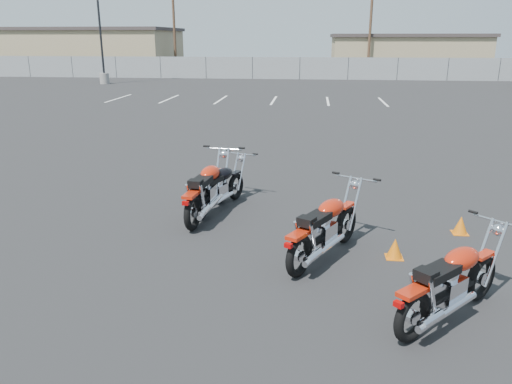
# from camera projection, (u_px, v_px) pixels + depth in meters

# --- Properties ---
(ground) EXTENTS (120.00, 120.00, 0.00)m
(ground) POSITION_uv_depth(u_px,v_px,m) (241.00, 237.00, 8.79)
(ground) COLOR black
(ground) RESTS_ON ground
(motorcycle_front_red) EXTENTS (0.91, 2.37, 1.16)m
(motorcycle_front_red) POSITION_uv_depth(u_px,v_px,m) (208.00, 190.00, 9.69)
(motorcycle_front_red) COLOR black
(motorcycle_front_red) RESTS_ON ground
(motorcycle_second_black) EXTENTS (1.10, 2.02, 1.00)m
(motorcycle_second_black) POSITION_uv_depth(u_px,v_px,m) (220.00, 187.00, 10.10)
(motorcycle_second_black) COLOR black
(motorcycle_second_black) RESTS_ON ground
(motorcycle_third_red) EXTENTS (1.50, 2.19, 1.12)m
(motorcycle_third_red) POSITION_uv_depth(u_px,v_px,m) (325.00, 228.00, 7.79)
(motorcycle_third_red) COLOR black
(motorcycle_third_red) RESTS_ON ground
(motorcycle_rear_red) EXTENTS (1.87, 1.88, 1.09)m
(motorcycle_rear_red) POSITION_uv_depth(u_px,v_px,m) (451.00, 283.00, 6.08)
(motorcycle_rear_red) COLOR black
(motorcycle_rear_red) RESTS_ON ground
(training_cone_near) EXTENTS (0.27, 0.27, 0.32)m
(training_cone_near) POSITION_uv_depth(u_px,v_px,m) (461.00, 225.00, 8.90)
(training_cone_near) COLOR orange
(training_cone_near) RESTS_ON ground
(training_cone_far) EXTENTS (0.27, 0.27, 0.32)m
(training_cone_far) POSITION_uv_depth(u_px,v_px,m) (395.00, 248.00, 7.91)
(training_cone_far) COLOR orange
(training_cone_far) RESTS_ON ground
(light_pole_west) EXTENTS (0.80, 0.70, 11.03)m
(light_pole_west) POSITION_uv_depth(u_px,v_px,m) (101.00, 44.00, 37.00)
(light_pole_west) COLOR gray
(light_pole_west) RESTS_ON ground
(chainlink_fence) EXTENTS (80.06, 0.06, 1.80)m
(chainlink_fence) POSITION_uv_depth(u_px,v_px,m) (300.00, 68.00, 41.74)
(chainlink_fence) COLOR gray
(chainlink_fence) RESTS_ON ground
(tan_building_west) EXTENTS (18.40, 10.40, 4.30)m
(tan_building_west) POSITION_uv_depth(u_px,v_px,m) (84.00, 50.00, 50.38)
(tan_building_west) COLOR #9C8B64
(tan_building_west) RESTS_ON ground
(tan_building_east) EXTENTS (14.40, 9.40, 3.70)m
(tan_building_east) POSITION_uv_depth(u_px,v_px,m) (405.00, 54.00, 48.92)
(tan_building_east) COLOR #9C8B64
(tan_building_east) RESTS_ON ground
(utility_pole_b) EXTENTS (1.80, 0.24, 9.00)m
(utility_pole_b) POSITION_uv_depth(u_px,v_px,m) (174.00, 23.00, 46.65)
(utility_pole_b) COLOR #412C1E
(utility_pole_b) RESTS_ON ground
(utility_pole_c) EXTENTS (1.80, 0.24, 9.00)m
(utility_pole_c) POSITION_uv_depth(u_px,v_px,m) (371.00, 22.00, 43.77)
(utility_pole_c) COLOR #412C1E
(utility_pole_c) RESTS_ON ground
(parking_line_stripes) EXTENTS (15.12, 4.00, 0.01)m
(parking_line_stripes) POSITION_uv_depth(u_px,v_px,m) (247.00, 100.00, 28.04)
(parking_line_stripes) COLOR silver
(parking_line_stripes) RESTS_ON ground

